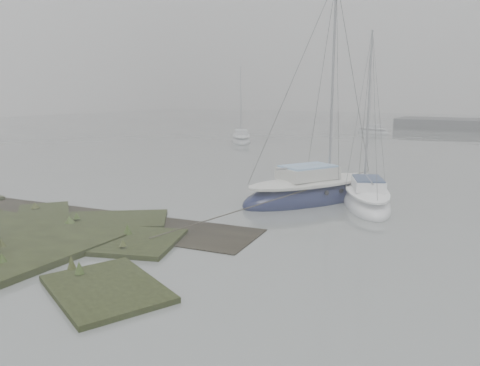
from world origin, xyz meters
name	(u,v)px	position (x,y,z in m)	size (l,w,h in m)	color
ground	(373,154)	(0.00, 30.00, 0.00)	(160.00, 160.00, 0.00)	slate
sailboat_main	(312,193)	(1.49, 11.99, 0.34)	(6.09, 8.01, 10.97)	#131839
sailboat_white	(366,199)	(4.00, 12.24, 0.26)	(4.10, 6.27, 8.43)	white
sailboat_far_a	(241,140)	(-14.02, 32.87, 0.26)	(4.68, 6.04, 8.31)	#B4BABF
sailboat_far_c	(373,131)	(-4.84, 50.03, 0.22)	(5.10, 4.00, 7.03)	#B3B9BD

